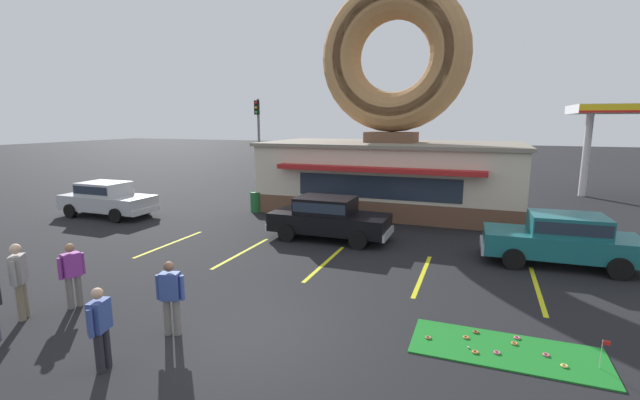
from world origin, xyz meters
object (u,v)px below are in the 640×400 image
Objects in this scene: car_silver at (107,198)px; pedestrian_hooded_kid at (100,325)px; trash_bin at (256,201)px; pedestrian_beanie_man at (72,273)px; putting_flag_pin at (604,348)px; car_black at (328,216)px; pedestrian_clipboard_woman at (171,295)px; golf_ball at (468,347)px; car_teal at (563,238)px; traffic_light_pole at (258,131)px; pedestrian_leather_jacket_man at (19,277)px.

car_silver reaches higher than pedestrian_hooded_kid.
pedestrian_beanie_man is at bearing -83.09° from trash_bin.
car_silver is (-18.50, 6.46, 0.43)m from putting_flag_pin.
pedestrian_hooded_kid is (10.15, -9.60, -0.03)m from car_silver.
car_black reaches higher than pedestrian_clipboard_woman.
car_teal is at bearing 68.53° from golf_ball.
trash_bin is (-4.99, 3.45, -0.37)m from car_black.
pedestrian_clipboard_woman is at bearing -93.89° from car_black.
pedestrian_beanie_man is at bearing 148.04° from pedestrian_hooded_kid.
putting_flag_pin is at bearing -40.48° from car_black.
traffic_light_pole is at bearing 129.31° from golf_ball.
putting_flag_pin is 0.35× the size of pedestrian_clipboard_woman.
pedestrian_clipboard_woman is (3.63, 0.60, -0.10)m from pedestrian_leather_jacket_man.
traffic_light_pole is at bearing 113.64° from pedestrian_clipboard_woman.
car_black is 10.99m from car_silver.
pedestrian_leather_jacket_man is at bearing -115.74° from car_black.
car_teal is 2.91× the size of pedestrian_clipboard_woman.
car_silver is at bearing -150.49° from trash_bin.
pedestrian_leather_jacket_man is at bearing -144.68° from car_teal.
pedestrian_beanie_man reaches higher than trash_bin.
car_black is 6.08m from trash_bin.
golf_ball is 0.01× the size of car_silver.
car_silver is 11.07m from pedestrian_leather_jacket_man.
car_teal is (2.47, 6.28, 0.82)m from golf_ball.
pedestrian_clipboard_woman is 20.43m from traffic_light_pole.
pedestrian_clipboard_woman is at bearing -68.89° from trash_bin.
trash_bin is at bearing 96.91° from pedestrian_beanie_man.
car_black is at bearing 178.25° from car_teal.
traffic_light_pole is (-8.66, 10.47, 2.84)m from car_black.
car_black reaches higher than putting_flag_pin.
golf_ball is 0.03× the size of pedestrian_clipboard_woman.
golf_ball is at bearing 26.42° from pedestrian_hooded_kid.
car_teal reaches higher than pedestrian_hooded_kid.
putting_flag_pin is 23.59m from traffic_light_pole.
car_black is at bearing 84.95° from pedestrian_hooded_kid.
pedestrian_hooded_kid is 0.27× the size of traffic_light_pole.
car_silver is 13.23m from pedestrian_clipboard_woman.
car_teal reaches higher than trash_bin.
car_teal is at bearing 43.44° from pedestrian_clipboard_woman.
car_teal is 2.99× the size of pedestrian_hooded_kid.
car_teal is 12.65m from pedestrian_hooded_kid.
putting_flag_pin is at bearing 7.18° from pedestrian_beanie_man.
trash_bin is at bearing -62.43° from traffic_light_pole.
pedestrian_leather_jacket_man is 1.79× the size of trash_bin.
pedestrian_clipboard_woman is (0.30, 1.48, 0.03)m from pedestrian_hooded_kid.
pedestrian_beanie_man is 19.17m from traffic_light_pole.
traffic_light_pole is (-8.11, 18.53, 2.83)m from pedestrian_clipboard_woman.
pedestrian_hooded_kid is 21.67m from traffic_light_pole.
traffic_light_pole reaches higher than putting_flag_pin.
traffic_light_pole is (2.33, 10.41, 2.84)m from car_silver.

